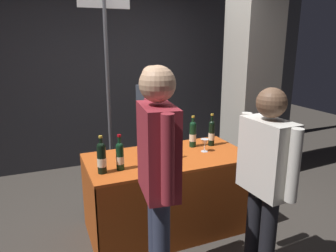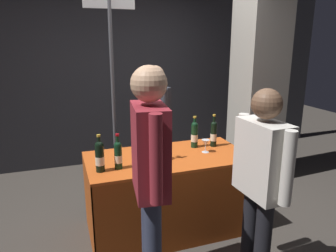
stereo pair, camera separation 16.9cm
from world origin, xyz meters
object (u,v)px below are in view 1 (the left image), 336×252
(taster_foreground_right, at_px, (265,173))
(booth_signpost, at_px, (108,77))
(concrete_pillar, at_px, (253,50))
(wine_glass_near_vendor, at_px, (205,142))
(flower_vase, at_px, (161,146))
(tasting_table, at_px, (168,179))
(vendor_presenter, at_px, (152,121))
(wine_glass_mid, at_px, (142,145))
(featured_wine_bottle, at_px, (193,134))
(display_bottle_0, at_px, (120,155))

(taster_foreground_right, bearing_deg, booth_signpost, 17.12)
(concrete_pillar, bearing_deg, taster_foreground_right, -123.22)
(wine_glass_near_vendor, xyz_separation_m, flower_vase, (-0.49, -0.06, 0.04))
(concrete_pillar, distance_m, tasting_table, 2.10)
(concrete_pillar, distance_m, vendor_presenter, 1.63)
(concrete_pillar, distance_m, flower_vase, 2.04)
(concrete_pillar, xyz_separation_m, wine_glass_mid, (-1.74, -0.66, -0.86))
(concrete_pillar, relative_size, taster_foreground_right, 2.25)
(wine_glass_near_vendor, height_order, taster_foreground_right, taster_foreground_right)
(vendor_presenter, bearing_deg, concrete_pillar, 85.58)
(featured_wine_bottle, xyz_separation_m, display_bottle_0, (-0.85, -0.31, -0.01))
(concrete_pillar, relative_size, vendor_presenter, 2.19)
(tasting_table, relative_size, flower_vase, 3.96)
(booth_signpost, bearing_deg, featured_wine_bottle, -51.85)
(booth_signpost, bearing_deg, wine_glass_near_vendor, -55.52)
(vendor_presenter, distance_m, booth_signpost, 0.72)
(tasting_table, bearing_deg, flower_vase, -143.26)
(tasting_table, bearing_deg, wine_glass_mid, 143.19)
(featured_wine_bottle, bearing_deg, taster_foreground_right, -88.73)
(featured_wine_bottle, xyz_separation_m, wine_glass_mid, (-0.55, -0.01, -0.05))
(vendor_presenter, bearing_deg, tasting_table, -14.98)
(taster_foreground_right, bearing_deg, featured_wine_bottle, -1.17)
(taster_foreground_right, bearing_deg, wine_glass_mid, 25.14)
(concrete_pillar, height_order, vendor_presenter, concrete_pillar)
(featured_wine_bottle, bearing_deg, concrete_pillar, 28.75)
(wine_glass_near_vendor, xyz_separation_m, vendor_presenter, (-0.29, 0.76, 0.07))
(tasting_table, bearing_deg, booth_signpost, 107.88)
(concrete_pillar, bearing_deg, vendor_presenter, -177.28)
(concrete_pillar, distance_m, booth_signpost, 1.90)
(featured_wine_bottle, bearing_deg, tasting_table, -154.78)
(taster_foreground_right, height_order, booth_signpost, booth_signpost)
(taster_foreground_right, bearing_deg, flower_vase, 26.22)
(display_bottle_0, bearing_deg, wine_glass_near_vendor, 8.40)
(taster_foreground_right, bearing_deg, display_bottle_0, 45.18)
(wine_glass_near_vendor, bearing_deg, flower_vase, -173.08)
(featured_wine_bottle, distance_m, taster_foreground_right, 1.12)
(display_bottle_0, xyz_separation_m, wine_glass_mid, (0.30, 0.31, -0.03))
(flower_vase, relative_size, taster_foreground_right, 0.25)
(vendor_presenter, bearing_deg, wine_glass_near_vendor, 13.37)
(tasting_table, distance_m, wine_glass_mid, 0.42)
(concrete_pillar, bearing_deg, featured_wine_bottle, -151.25)
(concrete_pillar, bearing_deg, display_bottle_0, -154.69)
(featured_wine_bottle, height_order, taster_foreground_right, taster_foreground_right)
(flower_vase, relative_size, vendor_presenter, 0.25)
(display_bottle_0, relative_size, booth_signpost, 0.13)
(flower_vase, height_order, taster_foreground_right, taster_foreground_right)
(vendor_presenter, distance_m, taster_foreground_right, 1.72)
(wine_glass_mid, bearing_deg, taster_foreground_right, -62.42)
(concrete_pillar, xyz_separation_m, featured_wine_bottle, (-1.18, -0.65, -0.82))
(display_bottle_0, relative_size, vendor_presenter, 0.20)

